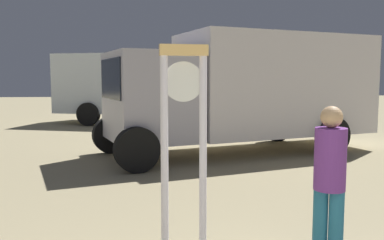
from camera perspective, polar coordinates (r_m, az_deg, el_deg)
standing_clock at (r=3.80m, az=-1.14°, el=-2.36°), size 0.45×0.13×2.14m
person_near_clock at (r=4.23m, az=18.47°, el=-7.58°), size 0.30×0.30×1.58m
box_truck_near at (r=10.36m, az=7.93°, el=4.41°), size 7.22×4.34×2.90m
box_truck_far at (r=16.88m, az=-7.85°, el=4.78°), size 7.04×4.33×2.80m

